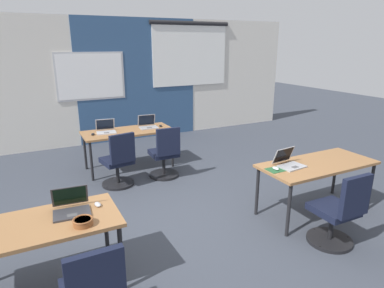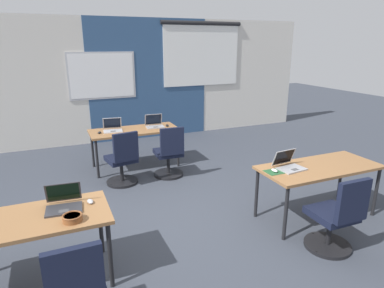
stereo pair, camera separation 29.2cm
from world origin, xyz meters
The scene contains 18 objects.
ground_plane centered at (0.00, 0.00, 0.00)m, with size 24.00×24.00×0.00m.
back_wall_assembly centered at (0.04, 4.20, 1.41)m, with size 10.00×0.27×2.80m.
desk_near_left centered at (-1.75, -0.60, 0.66)m, with size 1.60×0.70×0.72m.
desk_near_right centered at (1.75, -0.60, 0.66)m, with size 1.60×0.70×0.72m.
desk_far_center centered at (0.00, 2.20, 0.66)m, with size 1.60×0.70×0.72m.
laptop_far_left centered at (-0.38, 2.26, 0.77)m, with size 0.37×0.35×0.23m.
mouse_far_left centered at (-0.63, 2.17, 0.74)m, with size 0.09×0.11×0.03m.
chair_far_left centered at (-0.39, 1.46, 0.38)m, with size 0.52×0.57×0.92m.
laptop_far_right centered at (0.40, 2.26, 0.77)m, with size 0.35×0.31×0.23m.
mouse_far_right centered at (0.63, 2.20, 0.74)m, with size 0.08×0.11×0.03m.
chair_far_right centered at (0.42, 1.48, 0.38)m, with size 0.52×0.55×0.92m.
laptop_near_right_inner centered at (1.33, -0.51, 0.77)m, with size 0.36×0.34×0.23m.
mousepad_near_right_inner centered at (1.08, -0.54, 0.72)m, with size 0.22×0.19×0.00m.
mouse_near_right_inner centered at (1.08, -0.54, 0.74)m, with size 0.06×0.10×0.03m.
chair_near_right_inner centered at (1.37, -1.29, 0.38)m, with size 0.52×0.54×0.92m.
laptop_near_left_inner centered at (-1.35, -0.51, 0.77)m, with size 0.36×0.33×0.23m.
mouse_near_left_inner centered at (-1.11, -0.51, 0.74)m, with size 0.07×0.11×0.03m.
snack_bowl centered at (-1.30, -0.81, 0.76)m, with size 0.18×0.18×0.06m.
Camera 2 is at (-1.36, -3.65, 2.24)m, focal length 31.13 mm.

